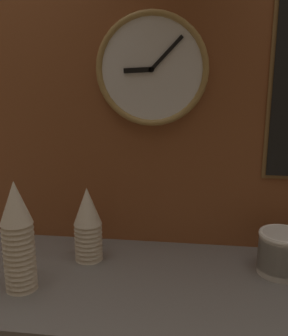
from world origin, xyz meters
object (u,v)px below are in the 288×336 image
object	(u,v)px
cup_stack_left	(18,236)
wall_clock	(152,69)
bowl_stack_right	(282,252)
cup_stack_center_left	(88,224)

from	to	relation	value
cup_stack_left	wall_clock	world-z (taller)	wall_clock
wall_clock	bowl_stack_right	bearing A→B (deg)	-20.42
cup_stack_center_left	bowl_stack_right	size ratio (longest dim) A/B	1.70
cup_stack_center_left	cup_stack_left	bearing A→B (deg)	-125.94
cup_stack_left	cup_stack_center_left	distance (m)	0.24
cup_stack_center_left	wall_clock	distance (m)	0.51
cup_stack_center_left	bowl_stack_right	distance (m)	0.58
cup_stack_center_left	wall_clock	world-z (taller)	wall_clock
cup_stack_left	bowl_stack_right	bearing A→B (deg)	14.09
bowl_stack_right	wall_clock	size ratio (longest dim) A/B	0.40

